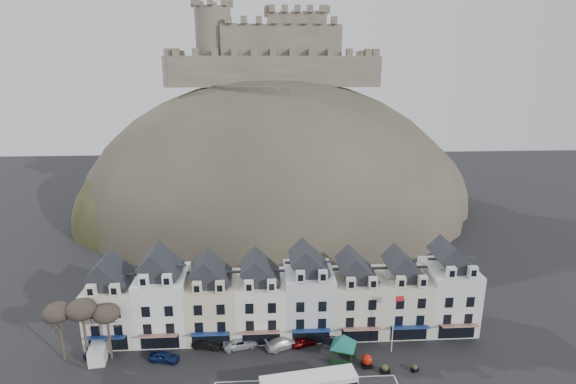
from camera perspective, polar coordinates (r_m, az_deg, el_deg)
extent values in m
cube|color=white|center=(69.46, -21.05, -13.73)|extent=(6.80, 8.00, 8.00)
cube|color=black|center=(67.14, -21.50, -9.85)|extent=(6.80, 5.76, 2.80)
cube|color=white|center=(64.72, -23.72, -11.39)|extent=(1.20, 0.80, 1.60)
cube|color=white|center=(63.75, -21.15, -11.52)|extent=(1.20, 0.80, 1.60)
cube|color=black|center=(67.56, -21.86, -17.38)|extent=(5.10, 0.06, 2.20)
cube|color=navy|center=(66.35, -22.16, -16.75)|extent=(5.10, 1.29, 0.43)
cube|color=white|center=(67.43, -15.44, -13.55)|extent=(6.80, 8.00, 9.20)
cube|color=black|center=(64.84, -15.82, -9.07)|extent=(6.80, 5.76, 2.80)
cube|color=white|center=(62.16, -17.86, -10.68)|extent=(1.20, 0.80, 1.60)
cube|color=white|center=(61.48, -15.11, -10.76)|extent=(1.20, 0.80, 1.60)
cube|color=black|center=(65.78, -15.95, -17.77)|extent=(5.10, 0.06, 2.20)
cube|color=maroon|center=(64.53, -16.17, -17.13)|extent=(5.10, 1.29, 0.43)
cube|color=beige|center=(66.64, -9.50, -14.13)|extent=(6.80, 8.00, 8.00)
cube|color=black|center=(64.21, -9.71, -10.11)|extent=(6.80, 5.76, 2.80)
cube|color=beige|center=(61.35, -11.47, -11.82)|extent=(1.20, 0.80, 1.60)
cube|color=beige|center=(61.00, -8.63, -11.84)|extent=(1.20, 0.80, 1.60)
cube|color=black|center=(64.66, -9.76, -17.99)|extent=(5.10, 0.06, 2.20)
cube|color=navy|center=(63.39, -9.89, -17.35)|extent=(5.10, 1.29, 0.43)
cube|color=white|center=(66.24, -3.46, -14.12)|extent=(6.80, 8.00, 8.00)
cube|color=black|center=(63.80, -3.54, -10.08)|extent=(6.80, 5.76, 2.80)
cube|color=white|center=(60.75, -4.98, -11.83)|extent=(1.20, 0.80, 1.60)
cube|color=white|center=(60.72, -2.09, -11.79)|extent=(1.20, 0.80, 1.60)
cube|color=black|center=(64.24, -3.41, -18.01)|extent=(5.10, 0.06, 2.20)
cube|color=maroon|center=(62.97, -3.43, -17.37)|extent=(5.10, 1.29, 0.43)
cube|color=silver|center=(66.23, 2.59, -13.51)|extent=(6.80, 8.00, 9.20)
cube|color=black|center=(63.59, 2.66, -8.95)|extent=(6.80, 5.76, 2.80)
cube|color=silver|center=(60.36, 1.58, -10.69)|extent=(1.20, 0.80, 1.60)
cube|color=silver|center=(60.67, 4.44, -10.59)|extent=(1.20, 0.80, 1.60)
cube|color=black|center=(64.55, 2.94, -17.82)|extent=(5.10, 0.06, 2.20)
cube|color=navy|center=(63.28, 3.02, -17.17)|extent=(5.10, 1.29, 0.43)
cube|color=beige|center=(67.51, 8.51, -13.66)|extent=(6.80, 8.00, 8.00)
cube|color=black|center=(65.12, 8.69, -9.67)|extent=(6.80, 5.76, 2.80)
cube|color=beige|center=(61.81, 7.99, -11.42)|extent=(1.20, 0.80, 1.60)
cube|color=beige|center=(62.44, 10.74, -11.26)|extent=(1.20, 0.80, 1.60)
cube|color=black|center=(65.56, 9.14, -17.44)|extent=(5.10, 0.06, 2.20)
cube|color=maroon|center=(64.31, 9.33, -16.79)|extent=(5.10, 1.29, 0.43)
cube|color=beige|center=(69.15, 14.18, -13.24)|extent=(6.80, 8.00, 8.00)
cube|color=black|center=(66.82, 14.49, -9.33)|extent=(6.80, 5.76, 2.80)
cube|color=beige|center=(63.44, 14.14, -11.02)|extent=(1.20, 0.80, 1.60)
cube|color=beige|center=(64.37, 16.73, -10.82)|extent=(1.20, 0.80, 1.60)
cube|color=black|center=(67.25, 15.07, -16.89)|extent=(5.10, 0.06, 2.20)
cube|color=navy|center=(66.03, 15.34, -16.24)|extent=(5.10, 1.29, 0.43)
cube|color=silver|center=(71.13, 19.57, -12.30)|extent=(6.80, 8.00, 9.20)
cube|color=black|center=(68.67, 20.02, -8.01)|extent=(6.80, 5.76, 2.80)
cube|color=silver|center=(65.22, 20.00, -9.59)|extent=(1.20, 0.80, 1.60)
cube|color=silver|center=(66.44, 22.40, -9.37)|extent=(1.20, 0.80, 1.60)
cube|color=black|center=(69.56, 20.61, -16.22)|extent=(5.10, 0.06, 2.20)
cube|color=maroon|center=(68.38, 20.95, -15.57)|extent=(5.10, 1.29, 0.43)
ellipsoid|color=#3A362C|center=(117.42, -1.77, -2.53)|extent=(96.00, 76.00, 68.00)
ellipsoid|color=#2E351A|center=(113.33, -12.90, -3.63)|extent=(52.00, 44.00, 42.00)
ellipsoid|color=#3A362C|center=(124.13, 9.32, -1.71)|extent=(56.00, 48.00, 46.00)
ellipsoid|color=#2E351A|center=(104.20, -3.76, -5.00)|extent=(40.00, 28.00, 28.00)
ellipsoid|color=#3A362C|center=(106.85, 3.80, -4.46)|extent=(36.00, 28.00, 24.00)
cylinder|color=#3A362C|center=(111.57, -1.91, 12.75)|extent=(30.00, 30.00, 3.00)
cube|color=brown|center=(107.42, -1.88, 15.03)|extent=(48.00, 2.20, 7.00)
cube|color=brown|center=(127.41, -2.13, 15.17)|extent=(48.00, 2.20, 7.00)
cube|color=brown|center=(119.26, -14.02, 14.68)|extent=(2.20, 22.00, 7.00)
cube|color=brown|center=(120.41, 9.89, 14.91)|extent=(2.20, 22.00, 7.00)
cube|color=brown|center=(117.53, -1.02, 17.79)|extent=(28.00, 18.00, 10.00)
cube|color=brown|center=(119.82, 0.95, 18.48)|extent=(14.00, 12.00, 13.00)
cylinder|color=brown|center=(113.98, -9.39, 17.66)|extent=(8.40, 8.40, 18.00)
cylinder|color=silver|center=(120.56, 0.97, 22.75)|extent=(0.16, 0.16, 5.00)
cylinder|color=#322B20|center=(67.42, -26.77, -16.51)|extent=(0.32, 0.32, 5.74)
ellipsoid|color=#383028|center=(65.43, -27.22, -13.45)|extent=(3.61, 3.61, 2.54)
cylinder|color=#322B20|center=(66.24, -24.30, -16.65)|extent=(0.32, 0.32, 6.02)
ellipsoid|color=#383028|center=(64.13, -24.74, -13.38)|extent=(3.78, 3.78, 2.67)
cylinder|color=#322B20|center=(65.40, -21.70, -17.07)|extent=(0.32, 0.32, 5.46)
ellipsoid|color=#383028|center=(63.43, -22.07, -14.10)|extent=(3.43, 3.43, 2.42)
cube|color=white|center=(55.02, 2.65, -22.47)|extent=(11.09, 4.00, 0.25)
cube|color=orange|center=(56.49, 8.45, -21.70)|extent=(0.24, 1.20, 0.28)
cube|color=black|center=(63.23, 6.05, -18.89)|extent=(0.18, 0.18, 2.25)
cube|color=black|center=(62.91, 8.44, -19.19)|extent=(0.18, 0.18, 2.25)
cube|color=black|center=(61.21, 5.56, -20.20)|extent=(0.18, 0.18, 2.25)
cube|color=black|center=(60.87, 8.04, -20.52)|extent=(0.18, 0.18, 2.25)
cube|color=black|center=(61.39, 7.06, -18.84)|extent=(3.98, 3.98, 0.11)
cone|color=#155B5B|center=(60.92, 7.09, -18.18)|extent=(5.80, 5.80, 1.69)
cube|color=black|center=(62.09, 9.96, -20.82)|extent=(1.18, 1.18, 0.45)
sphere|color=#AA1609|center=(61.61, 10.00, -20.22)|extent=(1.40, 1.40, 1.40)
cylinder|color=silver|center=(63.07, 13.21, -15.96)|extent=(0.13, 0.13, 8.51)
cube|color=red|center=(61.47, 13.95, -13.02)|extent=(1.17, 0.13, 0.74)
cube|color=silver|center=(67.07, -22.83, -18.01)|extent=(2.66, 4.89, 2.12)
cube|color=black|center=(66.86, -22.87, -17.72)|extent=(1.91, 0.35, 0.91)
cube|color=black|center=(61.48, 12.21, -21.31)|extent=(1.16, 0.60, 0.57)
sphere|color=#2E351A|center=(61.21, 12.23, -20.96)|extent=(0.80, 0.80, 0.80)
cube|color=black|center=(62.58, 15.79, -20.90)|extent=(1.01, 0.70, 0.46)
sphere|color=#2E351A|center=(62.36, 15.81, -20.63)|extent=(0.64, 0.64, 0.64)
imported|color=#0E1D47|center=(63.93, -15.47, -19.50)|extent=(4.17, 2.36, 1.34)
imported|color=black|center=(65.12, -10.28, -18.44)|extent=(4.13, 2.23, 1.29)
imported|color=silver|center=(64.71, -6.05, -18.48)|extent=(5.11, 3.29, 1.33)
imported|color=silver|center=(64.27, -0.58, -18.58)|extent=(5.42, 3.71, 1.46)
imported|color=#500405|center=(64.72, 1.96, -18.42)|extent=(3.97, 2.58, 1.26)
imported|color=black|center=(65.31, 5.75, -18.14)|extent=(4.05, 2.72, 1.26)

